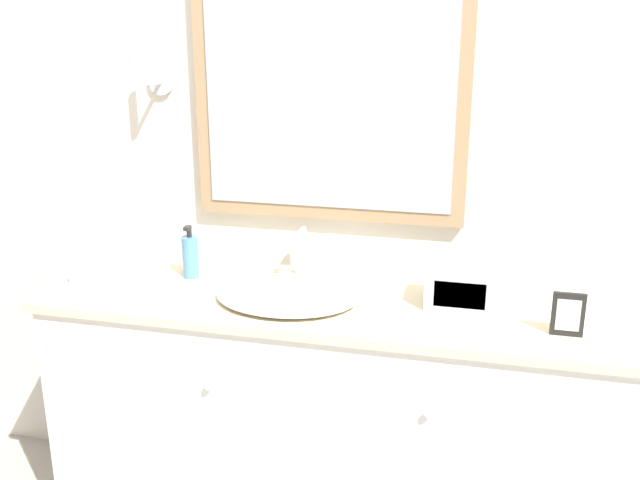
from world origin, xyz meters
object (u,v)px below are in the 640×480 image
(soap_bottle, at_px, (190,256))
(sink_basin, at_px, (288,293))
(appliance_box, at_px, (461,287))
(picture_frame, at_px, (568,314))

(soap_bottle, bearing_deg, sink_basin, -16.31)
(soap_bottle, distance_m, appliance_box, 0.92)
(picture_frame, bearing_deg, soap_bottle, 171.13)
(sink_basin, distance_m, appliance_box, 0.55)
(soap_bottle, height_order, appliance_box, soap_bottle)
(sink_basin, xyz_separation_m, appliance_box, (0.54, 0.08, 0.04))
(sink_basin, relative_size, picture_frame, 3.56)
(sink_basin, bearing_deg, appliance_box, 8.19)
(soap_bottle, height_order, picture_frame, soap_bottle)
(soap_bottle, xyz_separation_m, appliance_box, (0.92, -0.03, -0.02))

